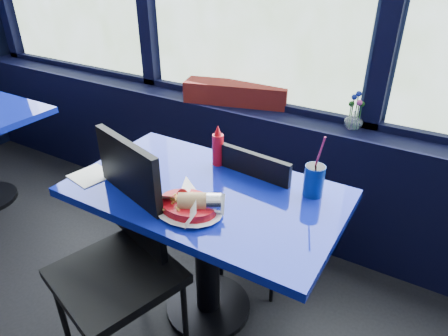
% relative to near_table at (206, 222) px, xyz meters
% --- Properties ---
extents(window_sill, '(5.00, 0.26, 0.80)m').
position_rel_near_table_xyz_m(window_sill, '(-0.30, 0.87, -0.17)').
color(window_sill, black).
rests_on(window_sill, ground).
extents(near_table, '(1.20, 0.70, 0.75)m').
position_rel_near_table_xyz_m(near_table, '(0.00, 0.00, 0.00)').
color(near_table, black).
rests_on(near_table, ground).
extents(chair_near_front, '(0.57, 0.57, 1.01)m').
position_rel_near_table_xyz_m(chair_near_front, '(-0.21, -0.33, 0.01)').
color(chair_near_front, black).
rests_on(chair_near_front, ground).
extents(chair_near_back, '(0.43, 0.43, 0.87)m').
position_rel_near_table_xyz_m(chair_near_back, '(0.12, 0.32, -0.07)').
color(chair_near_back, black).
rests_on(chair_near_back, ground).
extents(planter_box, '(0.68, 0.34, 0.13)m').
position_rel_near_table_xyz_m(planter_box, '(-0.35, 0.90, 0.30)').
color(planter_box, maroon).
rests_on(planter_box, window_sill).
extents(flower_vase, '(0.12, 0.12, 0.21)m').
position_rel_near_table_xyz_m(flower_vase, '(0.40, 0.87, 0.30)').
color(flower_vase, silver).
rests_on(flower_vase, window_sill).
extents(food_basket, '(0.28, 0.27, 0.10)m').
position_rel_near_table_xyz_m(food_basket, '(0.04, -0.18, 0.22)').
color(food_basket, red).
rests_on(food_basket, near_table).
extents(ketchup_bottle, '(0.06, 0.06, 0.21)m').
position_rel_near_table_xyz_m(ketchup_bottle, '(-0.07, 0.23, 0.27)').
color(ketchup_bottle, red).
rests_on(ketchup_bottle, near_table).
extents(soda_cup, '(0.09, 0.09, 0.29)m').
position_rel_near_table_xyz_m(soda_cup, '(0.42, 0.20, 0.25)').
color(soda_cup, navy).
rests_on(soda_cup, near_table).
extents(napkin, '(0.20, 0.20, 0.00)m').
position_rel_near_table_xyz_m(napkin, '(-0.52, -0.18, 0.18)').
color(napkin, white).
rests_on(napkin, near_table).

